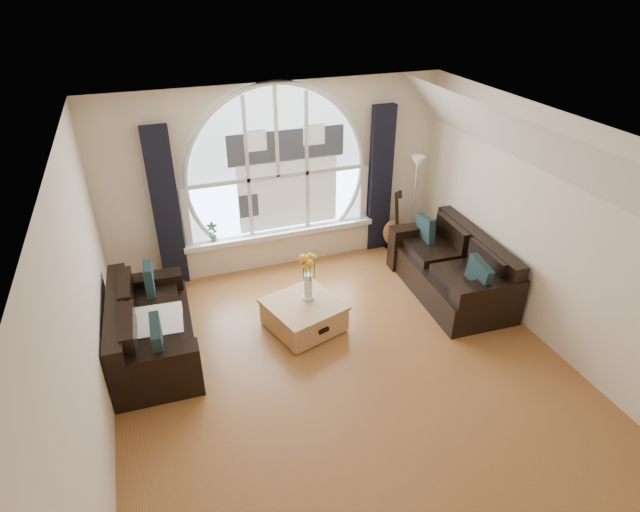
# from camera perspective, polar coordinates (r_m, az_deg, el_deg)

# --- Properties ---
(ground) EXTENTS (5.00, 5.50, 0.01)m
(ground) POSITION_cam_1_polar(r_m,az_deg,el_deg) (6.08, 2.92, -12.66)
(ground) COLOR brown
(ground) RESTS_ON ground
(ceiling) EXTENTS (5.00, 5.50, 0.01)m
(ceiling) POSITION_cam_1_polar(r_m,az_deg,el_deg) (4.70, 3.77, 12.41)
(ceiling) COLOR silver
(ceiling) RESTS_ON ground
(wall_back) EXTENTS (5.00, 0.01, 2.70)m
(wall_back) POSITION_cam_1_polar(r_m,az_deg,el_deg) (7.61, -4.73, 8.50)
(wall_back) COLOR beige
(wall_back) RESTS_ON ground
(wall_front) EXTENTS (5.00, 0.01, 2.70)m
(wall_front) POSITION_cam_1_polar(r_m,az_deg,el_deg) (3.55, 22.16, -24.02)
(wall_front) COLOR beige
(wall_front) RESTS_ON ground
(wall_left) EXTENTS (0.01, 5.50, 2.70)m
(wall_left) POSITION_cam_1_polar(r_m,az_deg,el_deg) (5.00, -24.39, -6.62)
(wall_left) COLOR beige
(wall_left) RESTS_ON ground
(wall_right) EXTENTS (0.01, 5.50, 2.70)m
(wall_right) POSITION_cam_1_polar(r_m,az_deg,el_deg) (6.55, 23.94, 2.24)
(wall_right) COLOR beige
(wall_right) RESTS_ON ground
(attic_slope) EXTENTS (0.92, 5.50, 0.72)m
(attic_slope) POSITION_cam_1_polar(r_m,az_deg,el_deg) (6.00, 23.74, 10.32)
(attic_slope) COLOR silver
(attic_slope) RESTS_ON ground
(arched_window) EXTENTS (2.60, 0.06, 2.15)m
(arched_window) POSITION_cam_1_polar(r_m,az_deg,el_deg) (7.49, -4.75, 10.39)
(arched_window) COLOR silver
(arched_window) RESTS_ON wall_back
(window_sill) EXTENTS (2.90, 0.22, 0.08)m
(window_sill) POSITION_cam_1_polar(r_m,az_deg,el_deg) (7.87, -4.28, 2.55)
(window_sill) COLOR white
(window_sill) RESTS_ON wall_back
(window_frame) EXTENTS (2.76, 0.08, 2.15)m
(window_frame) POSITION_cam_1_polar(r_m,az_deg,el_deg) (7.46, -4.69, 10.32)
(window_frame) COLOR white
(window_frame) RESTS_ON wall_back
(neighbor_house) EXTENTS (1.70, 0.02, 1.50)m
(neighbor_house) POSITION_cam_1_polar(r_m,az_deg,el_deg) (7.56, -3.57, 9.60)
(neighbor_house) COLOR silver
(neighbor_house) RESTS_ON wall_back
(curtain_left) EXTENTS (0.35, 0.12, 2.30)m
(curtain_left) POSITION_cam_1_polar(r_m,az_deg,el_deg) (7.37, -16.52, 4.90)
(curtain_left) COLOR black
(curtain_left) RESTS_ON ground
(curtain_right) EXTENTS (0.35, 0.12, 2.30)m
(curtain_right) POSITION_cam_1_polar(r_m,az_deg,el_deg) (8.11, 6.63, 8.24)
(curtain_right) COLOR black
(curtain_right) RESTS_ON ground
(sofa_left) EXTENTS (0.96, 1.82, 0.79)m
(sofa_left) POSITION_cam_1_polar(r_m,az_deg,el_deg) (6.40, -17.94, -7.24)
(sofa_left) COLOR black
(sofa_left) RESTS_ON ground
(sofa_right) EXTENTS (1.05, 1.97, 0.86)m
(sofa_right) POSITION_cam_1_polar(r_m,az_deg,el_deg) (7.39, 14.13, -1.26)
(sofa_right) COLOR black
(sofa_right) RESTS_ON ground
(coffee_chest) EXTENTS (1.06, 1.06, 0.42)m
(coffee_chest) POSITION_cam_1_polar(r_m,az_deg,el_deg) (6.60, -1.78, -6.37)
(coffee_chest) COLOR #B8834D
(coffee_chest) RESTS_ON ground
(throw_blanket) EXTENTS (0.59, 0.59, 0.10)m
(throw_blanket) POSITION_cam_1_polar(r_m,az_deg,el_deg) (6.25, -17.30, -7.00)
(throw_blanket) COLOR silver
(throw_blanket) RESTS_ON sofa_left
(vase_flowers) EXTENTS (0.24, 0.24, 0.70)m
(vase_flowers) POSITION_cam_1_polar(r_m,az_deg,el_deg) (6.38, -1.34, -1.74)
(vase_flowers) COLOR white
(vase_flowers) RESTS_ON coffee_chest
(floor_lamp) EXTENTS (0.24, 0.24, 1.60)m
(floor_lamp) POSITION_cam_1_polar(r_m,az_deg,el_deg) (8.13, 10.20, 5.35)
(floor_lamp) COLOR #B2B2B2
(floor_lamp) RESTS_ON ground
(guitar) EXTENTS (0.36, 0.24, 1.06)m
(guitar) POSITION_cam_1_polar(r_m,az_deg,el_deg) (8.30, 8.16, 4.00)
(guitar) COLOR #94592A
(guitar) RESTS_ON ground
(potted_plant) EXTENTS (0.17, 0.12, 0.30)m
(potted_plant) POSITION_cam_1_polar(r_m,az_deg,el_deg) (7.62, -11.72, 2.60)
(potted_plant) COLOR #1E6023
(potted_plant) RESTS_ON window_sill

